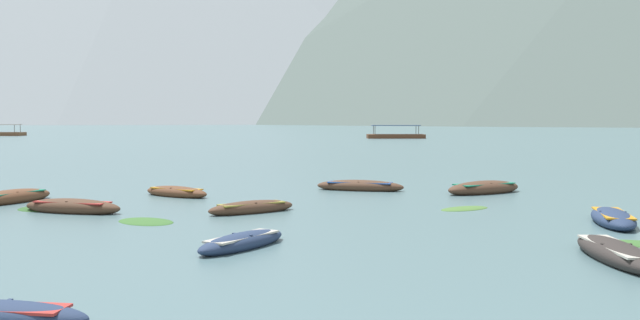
# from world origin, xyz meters

# --- Properties ---
(ground_plane) EXTENTS (6000.00, 6000.00, 0.00)m
(ground_plane) POSITION_xyz_m (0.00, 1500.00, 0.00)
(ground_plane) COLOR slate
(mountain_2) EXTENTS (1283.72, 1283.72, 488.61)m
(mountain_2) POSITION_xyz_m (325.33, 1634.44, 244.30)
(mountain_2) COLOR #4C5B56
(mountain_2) RESTS_ON ground
(rowboat_1) EXTENTS (4.35, 3.57, 0.73)m
(rowboat_1) POSITION_xyz_m (8.90, 27.35, 0.23)
(rowboat_1) COLOR #4C3323
(rowboat_1) RESTS_ON ground
(rowboat_2) EXTENTS (3.64, 2.79, 0.57)m
(rowboat_2) POSITION_xyz_m (-5.24, 25.44, 0.18)
(rowboat_2) COLOR brown
(rowboat_2) RESTS_ON ground
(rowboat_3) EXTENTS (2.64, 4.37, 0.68)m
(rowboat_3) POSITION_xyz_m (-11.56, 22.77, 0.21)
(rowboat_3) COLOR brown
(rowboat_3) RESTS_ON ground
(rowboat_5) EXTENTS (3.41, 2.95, 0.56)m
(rowboat_5) POSITION_xyz_m (-1.06, 20.20, 0.18)
(rowboat_5) COLOR #4C3323
(rowboat_5) RESTS_ON ground
(rowboat_6) EXTENTS (1.91, 4.18, 0.60)m
(rowboat_6) POSITION_xyz_m (11.34, 17.96, 0.19)
(rowboat_6) COLOR navy
(rowboat_6) RESTS_ON ground
(rowboat_7) EXTENTS (3.23, 1.20, 0.53)m
(rowboat_7) POSITION_xyz_m (-3.30, 6.06, 0.17)
(rowboat_7) COLOR navy
(rowboat_7) RESTS_ON ground
(rowboat_8) EXTENTS (4.18, 2.06, 0.65)m
(rowboat_8) POSITION_xyz_m (-7.76, 19.95, 0.20)
(rowboat_8) COLOR #4C3323
(rowboat_8) RESTS_ON ground
(rowboat_9) EXTENTS (1.25, 4.32, 0.60)m
(rowboat_9) POSITION_xyz_m (9.16, 11.93, 0.19)
(rowboat_9) COLOR #2D2826
(rowboat_9) RESTS_ON ground
(rowboat_11) EXTENTS (2.53, 3.46, 0.51)m
(rowboat_11) POSITION_xyz_m (-0.32, 13.23, 0.16)
(rowboat_11) COLOR navy
(rowboat_11) RESTS_ON ground
(rowboat_12) EXTENTS (4.48, 2.11, 0.64)m
(rowboat_12) POSITION_xyz_m (3.09, 28.36, 0.20)
(rowboat_12) COLOR #4C3323
(rowboat_12) RESTS_ON ground
(ferry_1) EXTENTS (10.36, 4.42, 2.54)m
(ferry_1) POSITION_xyz_m (10.71, 117.65, 0.45)
(ferry_1) COLOR brown
(ferry_1) RESTS_ON ground
(ferry_2) EXTENTS (9.55, 4.02, 2.54)m
(ferry_2) POSITION_xyz_m (-69.03, 132.63, 0.45)
(ferry_2) COLOR brown
(ferry_2) RESTS_ON ground
(weed_patch_1) EXTENTS (2.50, 2.24, 0.14)m
(weed_patch_1) POSITION_xyz_m (7.05, 21.59, 0.00)
(weed_patch_1) COLOR #477033
(weed_patch_1) RESTS_ON ground
(weed_patch_2) EXTENTS (3.22, 3.19, 0.14)m
(weed_patch_2) POSITION_xyz_m (-9.14, 21.10, 0.00)
(weed_patch_2) COLOR #2D5628
(weed_patch_2) RESTS_ON ground
(weed_patch_5) EXTENTS (2.74, 2.61, 0.14)m
(weed_patch_5) POSITION_xyz_m (-4.33, 17.74, 0.00)
(weed_patch_5) COLOR #38662D
(weed_patch_5) RESTS_ON ground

